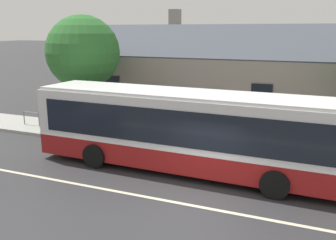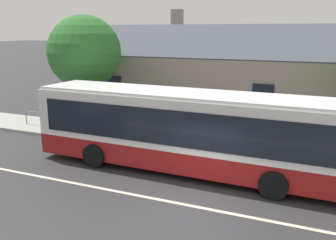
{
  "view_description": "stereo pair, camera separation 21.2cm",
  "coord_description": "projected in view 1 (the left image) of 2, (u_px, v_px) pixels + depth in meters",
  "views": [
    {
      "loc": [
        3.58,
        -10.57,
        5.55
      ],
      "look_at": [
        -2.47,
        3.87,
        1.76
      ],
      "focal_mm": 40.0,
      "sensor_mm": 36.0,
      "label": 1
    },
    {
      "loc": [
        3.78,
        -10.49,
        5.55
      ],
      "look_at": [
        -2.47,
        3.87,
        1.76
      ],
      "focal_mm": 40.0,
      "sensor_mm": 36.0,
      "label": 2
    }
  ],
  "objects": [
    {
      "name": "transit_bus",
      "position": [
        183.0,
        129.0,
        14.85
      ],
      "size": [
        12.49,
        2.95,
        3.2
      ],
      "color": "maroon",
      "rests_on": "ground"
    },
    {
      "name": "bike_rack",
      "position": [
        31.0,
        116.0,
        21.67
      ],
      "size": [
        1.16,
        0.06,
        0.78
      ],
      "color": "slate",
      "rests_on": "sidewalk_far"
    },
    {
      "name": "sidewalk_far",
      "position": [
        234.0,
        150.0,
        17.49
      ],
      "size": [
        60.0,
        3.0,
        0.15
      ],
      "primitive_type": "cube",
      "color": "#9E9E99",
      "rests_on": "ground"
    },
    {
      "name": "community_building",
      "position": [
        273.0,
        86.0,
        23.59
      ],
      "size": [
        26.33,
        9.33,
        6.93
      ],
      "color": "gray",
      "rests_on": "ground"
    },
    {
      "name": "bench_down_street",
      "position": [
        140.0,
        130.0,
        19.03
      ],
      "size": [
        1.9,
        0.51,
        0.94
      ],
      "color": "brown",
      "rests_on": "sidewalk_far"
    },
    {
      "name": "ground_plane",
      "position": [
        192.0,
        206.0,
        12.12
      ],
      "size": [
        300.0,
        300.0,
        0.0
      ],
      "primitive_type": "plane",
      "color": "#2D2D30"
    },
    {
      "name": "bench_by_building",
      "position": [
        65.0,
        124.0,
        20.38
      ],
      "size": [
        1.79,
        0.51,
        0.94
      ],
      "color": "brown",
      "rests_on": "sidewalk_far"
    },
    {
      "name": "lane_divider_stripe",
      "position": [
        192.0,
        205.0,
        12.12
      ],
      "size": [
        60.0,
        0.16,
        0.01
      ],
      "primitive_type": "cube",
      "color": "beige",
      "rests_on": "ground"
    },
    {
      "name": "street_tree_secondary",
      "position": [
        83.0,
        53.0,
        20.3
      ],
      "size": [
        4.0,
        4.0,
        6.36
      ],
      "color": "#4C3828",
      "rests_on": "ground"
    }
  ]
}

